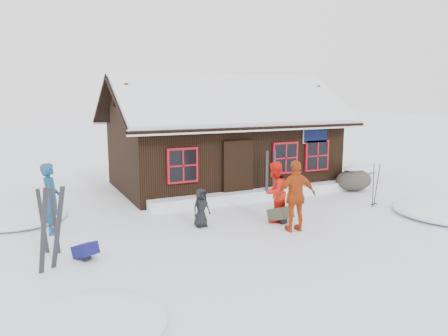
{
  "coord_description": "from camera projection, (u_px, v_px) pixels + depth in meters",
  "views": [
    {
      "loc": [
        -5.84,
        -10.58,
        3.58
      ],
      "look_at": [
        0.01,
        1.68,
        1.3
      ],
      "focal_mm": 35.0,
      "sensor_mm": 36.0,
      "label": 1
    }
  ],
  "objects": [
    {
      "name": "ski_pair_left",
      "position": [
        51.0,
        230.0,
        8.96
      ],
      "size": [
        0.63,
        0.26,
        1.79
      ],
      "rotation": [
        0.0,
        0.0,
        0.28
      ],
      "color": "black",
      "rests_on": "ground"
    },
    {
      "name": "snow_drift",
      "position": [
        256.0,
        194.0,
        15.1
      ],
      "size": [
        7.6,
        0.6,
        0.35
      ],
      "primitive_type": "cube",
      "color": "white",
      "rests_on": "ground"
    },
    {
      "name": "backpack_olive",
      "position": [
        280.0,
        216.0,
        12.41
      ],
      "size": [
        0.57,
        0.69,
        0.34
      ],
      "primitive_type": "cube",
      "rotation": [
        0.0,
        0.0,
        0.17
      ],
      "color": "#3F4330",
      "rests_on": "ground"
    },
    {
      "name": "skier_orange_left",
      "position": [
        275.0,
        192.0,
        12.34
      ],
      "size": [
        1.06,
        1.0,
        1.73
      ],
      "primitive_type": "imported",
      "rotation": [
        0.0,
        0.0,
        3.68
      ],
      "color": "red",
      "rests_on": "ground"
    },
    {
      "name": "skier_crouched",
      "position": [
        201.0,
        208.0,
        11.9
      ],
      "size": [
        0.59,
        0.45,
        1.07
      ],
      "primitive_type": "imported",
      "rotation": [
        0.0,
        0.0,
        0.23
      ],
      "color": "black",
      "rests_on": "ground"
    },
    {
      "name": "ski_pair_mid",
      "position": [
        49.0,
        222.0,
        9.88
      ],
      "size": [
        0.44,
        0.18,
        1.57
      ],
      "rotation": [
        0.0,
        0.0,
        -0.32
      ],
      "color": "black",
      "rests_on": "ground"
    },
    {
      "name": "mountain_hut",
      "position": [
        222.0,
        146.0,
        17.3
      ],
      "size": [
        8.9,
        6.09,
        4.42
      ],
      "color": "black",
      "rests_on": "ground"
    },
    {
      "name": "boulder",
      "position": [
        354.0,
        179.0,
        16.49
      ],
      "size": [
        1.45,
        1.09,
        0.84
      ],
      "color": "#49423A",
      "rests_on": "ground"
    },
    {
      "name": "skier_teal",
      "position": [
        51.0,
        199.0,
        11.28
      ],
      "size": [
        0.48,
        0.7,
        1.87
      ],
      "primitive_type": "imported",
      "rotation": [
        0.0,
        0.0,
        1.52
      ],
      "color": "navy",
      "rests_on": "ground"
    },
    {
      "name": "skier_orange_right",
      "position": [
        296.0,
        196.0,
        11.47
      ],
      "size": [
        1.18,
        0.65,
        1.91
      ],
      "primitive_type": "imported",
      "rotation": [
        0.0,
        0.0,
        2.97
      ],
      "color": "#AE3C11",
      "rests_on": "ground"
    },
    {
      "name": "ground",
      "position": [
        249.0,
        222.0,
        12.49
      ],
      "size": [
        120.0,
        120.0,
        0.0
      ],
      "primitive_type": "plane",
      "color": "white",
      "rests_on": "ground"
    },
    {
      "name": "ski_poles",
      "position": [
        375.0,
        186.0,
        14.07
      ],
      "size": [
        0.26,
        0.13,
        1.45
      ],
      "color": "black",
      "rests_on": "ground"
    },
    {
      "name": "ski_pair_right",
      "position": [
        270.0,
        176.0,
        14.94
      ],
      "size": [
        0.39,
        0.03,
        1.77
      ],
      "rotation": [
        0.0,
        0.0,
        -0.01
      ],
      "color": "black",
      "rests_on": "ground"
    },
    {
      "name": "backpack_blue",
      "position": [
        86.0,
        253.0,
        9.62
      ],
      "size": [
        0.57,
        0.62,
        0.28
      ],
      "primitive_type": "cube",
      "rotation": [
        0.0,
        0.0,
        0.47
      ],
      "color": "#12124D",
      "rests_on": "ground"
    },
    {
      "name": "snow_mounds",
      "position": [
        265.0,
        201.0,
        14.85
      ],
      "size": [
        20.6,
        13.2,
        0.48
      ],
      "color": "white",
      "rests_on": "ground"
    }
  ]
}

